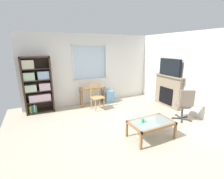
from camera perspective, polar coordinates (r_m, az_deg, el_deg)
name	(u,v)px	position (r m, az deg, el deg)	size (l,w,h in m)	color
ground	(119,127)	(4.64, 2.64, -13.31)	(6.08, 5.79, 0.02)	beige
wall_back_with_window	(91,70)	(6.35, -7.67, 6.93)	(5.08, 0.15, 2.68)	silver
wall_right	(188,74)	(5.87, 25.80, 5.19)	(0.12, 4.99, 2.68)	silver
bookshelf	(37,85)	(5.86, -25.37, 1.46)	(0.90, 0.38, 1.91)	#38281E
desk_under_window	(92,90)	(6.14, -7.17, -0.25)	(0.98, 0.40, 0.70)	olive
wooden_chair	(97,97)	(5.71, -5.44, -2.61)	(0.47, 0.45, 0.90)	tan
plastic_drawer_unit	(108,96)	(6.54, -1.28, -2.36)	(0.35, 0.40, 0.46)	#72ADDB
fireplace	(168,91)	(6.33, 19.50, -0.46)	(0.26, 1.29, 1.18)	gray
tv	(170,67)	(6.15, 20.11, 7.55)	(0.06, 0.97, 0.61)	black
office_chair	(184,103)	(5.24, 24.63, -4.58)	(0.61, 0.62, 1.00)	#7A6B5B
coffee_table	(151,124)	(4.09, 13.93, -11.91)	(1.07, 0.64, 0.43)	#8C9E99
sippy_cup	(143,120)	(3.98, 11.07, -10.89)	(0.07, 0.07, 0.09)	#33B770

